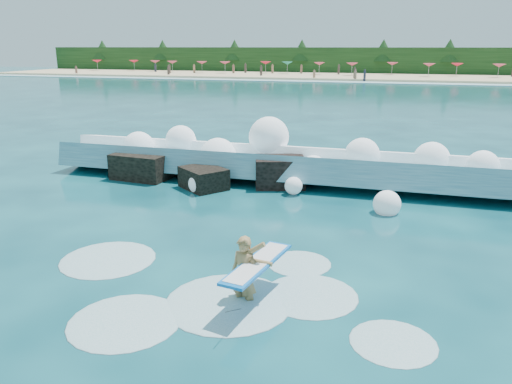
# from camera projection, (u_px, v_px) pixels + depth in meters

# --- Properties ---
(ground) EXTENTS (200.00, 200.00, 0.00)m
(ground) POSITION_uv_depth(u_px,v_px,m) (181.00, 251.00, 13.32)
(ground) COLOR #07333F
(ground) RESTS_ON ground
(beach) EXTENTS (140.00, 20.00, 0.40)m
(beach) POSITION_uv_depth(u_px,v_px,m) (375.00, 77.00, 84.97)
(beach) COLOR tan
(beach) RESTS_ON ground
(wet_band) EXTENTS (140.00, 5.00, 0.08)m
(wet_band) POSITION_uv_depth(u_px,v_px,m) (370.00, 82.00, 74.91)
(wet_band) COLOR silver
(wet_band) RESTS_ON ground
(treeline) EXTENTS (140.00, 4.00, 5.00)m
(treeline) POSITION_uv_depth(u_px,v_px,m) (379.00, 61.00, 93.52)
(treeline) COLOR black
(treeline) RESTS_ON ground
(breaking_wave) EXTENTS (19.98, 3.04, 1.72)m
(breaking_wave) POSITION_uv_depth(u_px,v_px,m) (295.00, 166.00, 20.07)
(breaking_wave) COLOR teal
(breaking_wave) RESTS_ON ground
(rock_cluster) EXTENTS (8.04, 3.25, 1.32)m
(rock_cluster) POSITION_uv_depth(u_px,v_px,m) (202.00, 172.00, 19.86)
(rock_cluster) COLOR black
(rock_cluster) RESTS_ON ground
(surfer_with_board) EXTENTS (1.11, 2.93, 1.75)m
(surfer_with_board) POSITION_uv_depth(u_px,v_px,m) (247.00, 273.00, 10.52)
(surfer_with_board) COLOR olive
(surfer_with_board) RESTS_ON ground
(wave_spray) EXTENTS (14.87, 4.97, 2.62)m
(wave_spray) POSITION_uv_depth(u_px,v_px,m) (280.00, 153.00, 19.92)
(wave_spray) COLOR white
(wave_spray) RESTS_ON ground
(surf_foam) EXTENTS (9.16, 5.65, 0.14)m
(surf_foam) POSITION_uv_depth(u_px,v_px,m) (207.00, 293.00, 11.04)
(surf_foam) COLOR silver
(surf_foam) RESTS_ON ground
(beach_umbrellas) EXTENTS (112.93, 6.57, 0.50)m
(beach_umbrellas) POSITION_uv_depth(u_px,v_px,m) (375.00, 64.00, 86.38)
(beach_umbrellas) COLOR red
(beach_umbrellas) RESTS_ON ground
(beachgoers) EXTENTS (100.69, 13.48, 1.92)m
(beachgoers) POSITION_uv_depth(u_px,v_px,m) (386.00, 72.00, 81.63)
(beachgoers) COLOR #3F332D
(beachgoers) RESTS_ON ground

